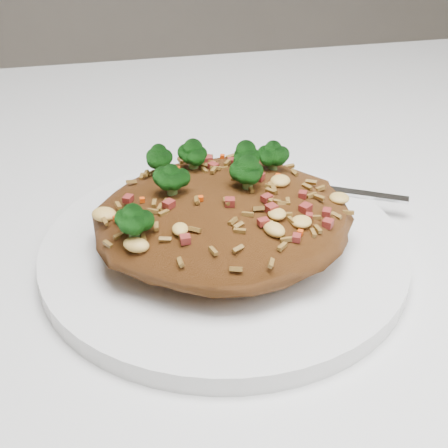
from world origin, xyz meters
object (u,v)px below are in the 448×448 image
(dining_table, at_px, (239,303))
(fried_rice, at_px, (223,207))
(fork, at_px, (314,188))
(plate, at_px, (224,250))

(dining_table, xyz_separation_m, fried_rice, (-0.03, -0.05, 0.13))
(fried_rice, bearing_deg, dining_table, 64.24)
(dining_table, bearing_deg, fork, 3.24)
(plate, bearing_deg, fork, 33.75)
(dining_table, height_order, fried_rice, fried_rice)
(dining_table, xyz_separation_m, fork, (0.06, 0.00, 0.11))
(dining_table, xyz_separation_m, plate, (-0.03, -0.05, 0.10))
(plate, xyz_separation_m, fried_rice, (-0.00, 0.00, 0.04))
(plate, relative_size, fried_rice, 1.45)
(dining_table, height_order, fork, fork)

